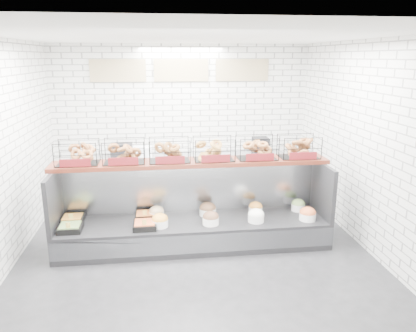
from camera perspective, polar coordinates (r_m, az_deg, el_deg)
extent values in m
plane|color=black|center=(6.00, -1.71, -12.21)|extent=(5.50, 5.50, 0.00)
cube|color=silver|center=(8.17, -3.68, 6.26)|extent=(5.00, 0.02, 3.00)
cube|color=silver|center=(5.81, -27.21, 0.96)|extent=(0.02, 5.50, 3.00)
cube|color=silver|center=(6.22, 21.77, 2.41)|extent=(0.02, 5.50, 3.00)
cube|color=white|center=(5.33, -1.98, 17.76)|extent=(5.00, 5.50, 0.02)
cube|color=tan|center=(8.06, -12.56, 12.97)|extent=(1.05, 0.03, 0.42)
cube|color=tan|center=(8.04, -3.79, 13.28)|extent=(1.05, 0.03, 0.42)
cube|color=tan|center=(8.21, 4.83, 13.30)|extent=(1.05, 0.03, 0.42)
cube|color=black|center=(6.18, -2.00, -9.30)|extent=(4.00, 0.90, 0.40)
cube|color=#93969B|center=(5.78, -1.60, -10.89)|extent=(4.00, 0.03, 0.28)
cube|color=#93969B|center=(6.34, -2.39, -2.83)|extent=(4.00, 0.08, 0.80)
cube|color=black|center=(6.12, -20.82, -4.54)|extent=(0.06, 0.90, 0.80)
cube|color=black|center=(6.43, 15.74, -3.16)|extent=(0.06, 0.90, 0.80)
cube|color=black|center=(6.04, -18.81, -8.27)|extent=(0.32, 0.32, 0.08)
cube|color=olive|center=(6.02, -18.83, -7.97)|extent=(0.27, 0.27, 0.04)
cube|color=gold|center=(5.90, -19.09, -7.90)|extent=(0.06, 0.01, 0.08)
cube|color=black|center=(6.33, -18.48, -7.16)|extent=(0.31, 0.31, 0.08)
cube|color=orange|center=(6.31, -18.51, -6.86)|extent=(0.26, 0.26, 0.04)
cube|color=gold|center=(6.20, -18.74, -6.76)|extent=(0.06, 0.01, 0.08)
cube|color=black|center=(5.88, -8.88, -8.24)|extent=(0.33, 0.33, 0.08)
cube|color=#D25C2C|center=(5.87, -8.89, -7.93)|extent=(0.28, 0.28, 0.04)
cube|color=gold|center=(5.74, -8.94, -7.87)|extent=(0.06, 0.01, 0.08)
cube|color=black|center=(6.21, -8.85, -6.95)|extent=(0.29, 0.29, 0.08)
cube|color=orange|center=(6.20, -8.86, -6.65)|extent=(0.25, 0.25, 0.04)
cube|color=gold|center=(6.08, -8.91, -6.52)|extent=(0.06, 0.01, 0.08)
cylinder|color=white|center=(5.89, -6.77, -7.95)|extent=(0.24, 0.24, 0.11)
ellipsoid|color=orange|center=(5.87, -6.79, -7.41)|extent=(0.23, 0.23, 0.16)
cylinder|color=white|center=(6.19, -7.23, -6.81)|extent=(0.22, 0.22, 0.11)
ellipsoid|color=tan|center=(6.17, -7.25, -6.29)|extent=(0.22, 0.22, 0.15)
cylinder|color=white|center=(5.93, 0.38, -7.69)|extent=(0.24, 0.24, 0.11)
ellipsoid|color=brown|center=(5.91, 0.38, -7.16)|extent=(0.23, 0.23, 0.16)
cylinder|color=white|center=(6.26, -0.05, -6.43)|extent=(0.26, 0.26, 0.11)
ellipsoid|color=brown|center=(6.24, -0.05, -5.92)|extent=(0.25, 0.25, 0.18)
cylinder|color=white|center=(6.06, 6.76, -7.27)|extent=(0.24, 0.24, 0.11)
ellipsoid|color=white|center=(6.04, 6.78, -6.75)|extent=(0.24, 0.24, 0.17)
cylinder|color=white|center=(6.36, 6.70, -6.17)|extent=(0.21, 0.21, 0.11)
ellipsoid|color=orange|center=(6.34, 6.72, -5.67)|extent=(0.21, 0.21, 0.15)
cylinder|color=white|center=(6.26, 13.81, -6.89)|extent=(0.25, 0.25, 0.11)
ellipsoid|color=#C8582A|center=(6.24, 13.85, -6.38)|extent=(0.24, 0.24, 0.17)
cylinder|color=white|center=(6.59, 12.55, -5.67)|extent=(0.21, 0.21, 0.11)
ellipsoid|color=#74974C|center=(6.57, 12.58, -5.18)|extent=(0.21, 0.21, 0.15)
cube|color=#40150D|center=(6.04, -2.28, 0.50)|extent=(4.10, 0.50, 0.06)
cube|color=black|center=(6.08, -17.92, 1.81)|extent=(0.60, 0.38, 0.34)
cube|color=#5D1114|center=(5.91, -18.18, 0.42)|extent=(0.42, 0.02, 0.11)
cube|color=black|center=(5.99, -11.74, 2.04)|extent=(0.60, 0.38, 0.34)
cube|color=#5D1114|center=(5.82, -11.83, 0.64)|extent=(0.42, 0.02, 0.11)
cube|color=black|center=(5.98, -5.44, 2.26)|extent=(0.60, 0.38, 0.34)
cube|color=#5D1114|center=(5.80, -5.35, 0.85)|extent=(0.42, 0.02, 0.11)
cube|color=black|center=(6.03, 0.81, 2.44)|extent=(0.60, 0.38, 0.34)
cube|color=#5D1114|center=(5.86, 1.08, 1.06)|extent=(0.42, 0.02, 0.11)
cube|color=black|center=(6.16, 6.89, 2.59)|extent=(0.60, 0.38, 0.34)
cube|color=#5D1114|center=(5.99, 7.32, 1.24)|extent=(0.42, 0.02, 0.11)
cube|color=black|center=(6.35, 12.66, 2.71)|extent=(0.60, 0.38, 0.34)
cube|color=#5D1114|center=(6.18, 13.23, 1.40)|extent=(0.42, 0.02, 0.11)
cube|color=#93969B|center=(8.09, -3.41, -1.46)|extent=(4.00, 0.60, 0.90)
cube|color=black|center=(7.98, -12.06, 2.24)|extent=(0.40, 0.30, 0.24)
cube|color=silver|center=(7.91, -9.20, 2.03)|extent=(0.35, 0.28, 0.18)
cylinder|color=#D14A34|center=(8.08, 0.93, 2.65)|extent=(0.09, 0.09, 0.22)
cube|color=black|center=(8.15, 7.39, 2.92)|extent=(0.30, 0.30, 0.30)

